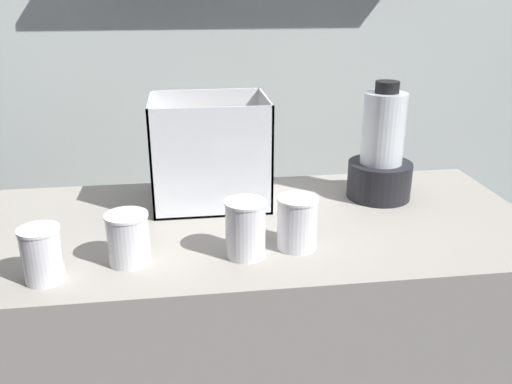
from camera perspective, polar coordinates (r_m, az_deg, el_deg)
name	(u,v)px	position (r m, az deg, el deg)	size (l,w,h in m)	color
counter	(256,368)	(1.58, 0.00, -18.23)	(1.40, 0.64, 0.90)	#9E998E
back_wall_unit	(228,41)	(1.99, -2.98, 15.81)	(2.60, 0.24, 2.50)	silver
carrot_display_bin	(210,170)	(1.44, -4.90, 2.36)	(0.30, 0.24, 0.28)	white
blender_pitcher	(381,156)	(1.50, 13.19, 3.77)	(0.17, 0.17, 0.32)	black
juice_cup_pomegranate_far_left	(42,258)	(1.15, -21.80, -6.51)	(0.08, 0.08, 0.11)	white
juice_cup_carrot_left	(128,241)	(1.16, -13.43, -5.14)	(0.09, 0.09, 0.11)	white
juice_cup_pomegranate_middle	(245,232)	(1.16, -1.13, -4.24)	(0.09, 0.09, 0.13)	white
juice_cup_carrot_right	(297,226)	(1.20, 4.39, -3.66)	(0.09, 0.09, 0.12)	white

